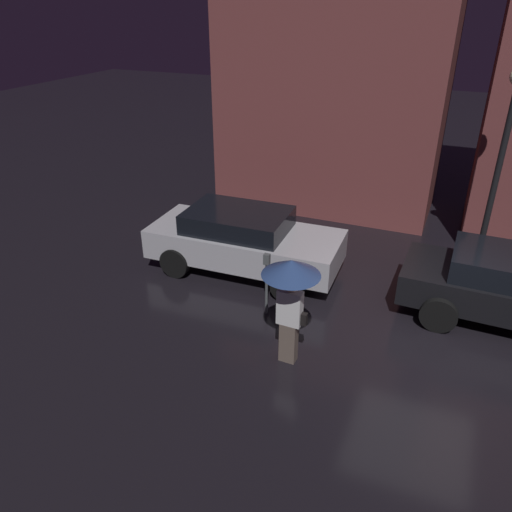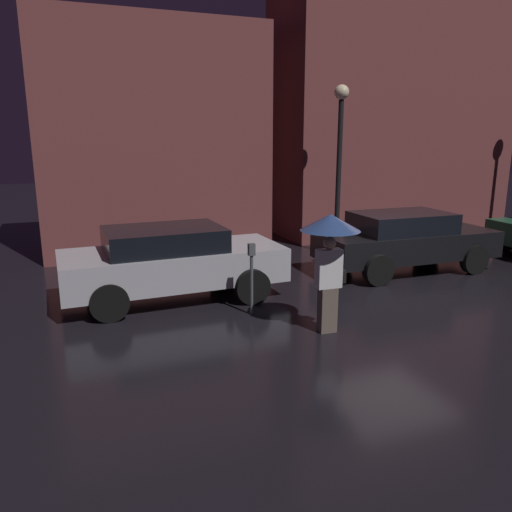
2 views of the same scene
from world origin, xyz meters
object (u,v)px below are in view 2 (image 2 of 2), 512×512
object	(u,v)px
parked_car_silver	(172,261)
pedestrian_with_umbrella	(330,241)
parked_car_black	(405,240)
street_lamp_near	(340,144)
parking_meter	(252,271)

from	to	relation	value
parked_car_silver	pedestrian_with_umbrella	distance (m)	3.53
parked_car_black	pedestrian_with_umbrella	bearing A→B (deg)	-141.25
street_lamp_near	pedestrian_with_umbrella	bearing A→B (deg)	-121.05
parked_car_silver	parked_car_black	size ratio (longest dim) A/B	1.01
parked_car_black	pedestrian_with_umbrella	world-z (taller)	pedestrian_with_umbrella
pedestrian_with_umbrella	street_lamp_near	bearing A→B (deg)	60.95
parking_meter	street_lamp_near	xyz separation A→B (m)	(3.93, 3.77, 2.22)
parked_car_silver	parking_meter	size ratio (longest dim) A/B	3.28
parking_meter	pedestrian_with_umbrella	bearing A→B (deg)	-53.23
parked_car_silver	parking_meter	world-z (taller)	parked_car_silver
street_lamp_near	parking_meter	bearing A→B (deg)	-136.22
pedestrian_with_umbrella	parked_car_black	bearing A→B (deg)	39.53
parked_car_silver	street_lamp_near	bearing A→B (deg)	22.13
parked_car_silver	parked_car_black	world-z (taller)	parked_car_silver
parked_car_silver	pedestrian_with_umbrella	world-z (taller)	pedestrian_with_umbrella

